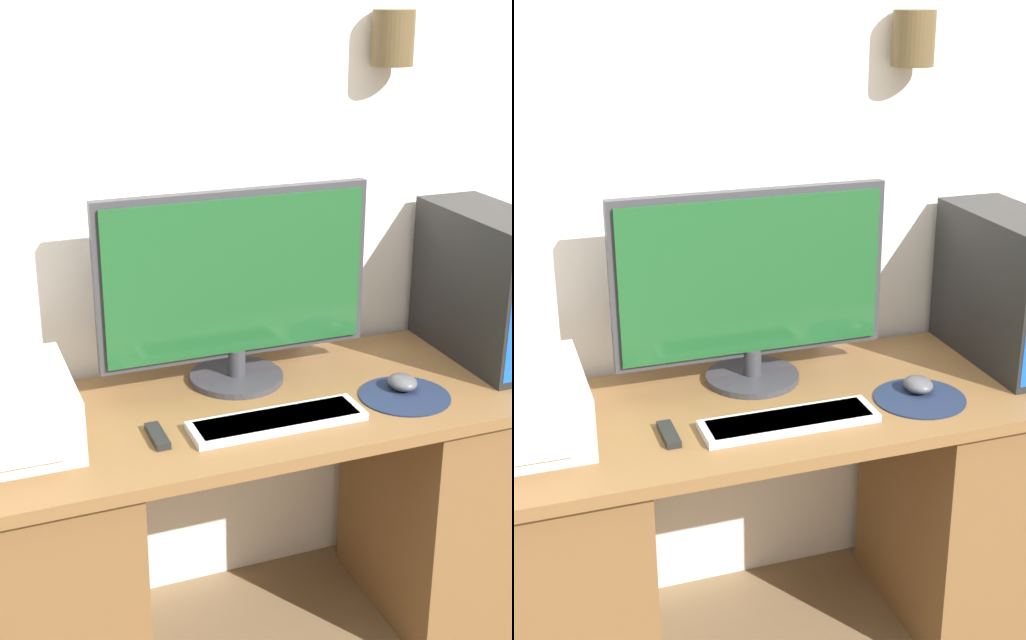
{
  "view_description": "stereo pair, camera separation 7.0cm",
  "coord_description": "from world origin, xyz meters",
  "views": [
    {
      "loc": [
        -0.7,
        -1.5,
        1.65
      ],
      "look_at": [
        -0.01,
        0.28,
        0.92
      ],
      "focal_mm": 50.0,
      "sensor_mm": 36.0,
      "label": 1
    },
    {
      "loc": [
        -0.63,
        -1.52,
        1.65
      ],
      "look_at": [
        -0.01,
        0.28,
        0.92
      ],
      "focal_mm": 50.0,
      "sensor_mm": 36.0,
      "label": 2
    }
  ],
  "objects": [
    {
      "name": "wall_back",
      "position": [
        0.0,
        0.61,
        1.35
      ],
      "size": [
        6.4,
        0.16,
        2.7
      ],
      "color": "white",
      "rests_on": "ground_plane"
    },
    {
      "name": "mouse",
      "position": [
        0.35,
        0.21,
        0.73
      ],
      "size": [
        0.07,
        0.08,
        0.04
      ],
      "color": "#4C4C51",
      "rests_on": "mousepad"
    },
    {
      "name": "monitor",
      "position": [
        -0.01,
        0.42,
        0.96
      ],
      "size": [
        0.68,
        0.23,
        0.48
      ],
      "color": "#333338",
      "rests_on": "desk"
    },
    {
      "name": "keyboard",
      "position": [
        -0.01,
        0.16,
        0.72
      ],
      "size": [
        0.41,
        0.11,
        0.02
      ],
      "color": "silver",
      "rests_on": "desk"
    },
    {
      "name": "mousepad",
      "position": [
        0.33,
        0.18,
        0.71
      ],
      "size": [
        0.22,
        0.22,
        0.0
      ],
      "color": "#19233D",
      "rests_on": "desk"
    },
    {
      "name": "remote_control",
      "position": [
        -0.28,
        0.19,
        0.71
      ],
      "size": [
        0.03,
        0.11,
        0.02
      ],
      "color": "black",
      "rests_on": "desk"
    },
    {
      "name": "desk",
      "position": [
        0.0,
        0.28,
        0.37
      ],
      "size": [
        1.63,
        0.56,
        0.7
      ],
      "color": "brown",
      "rests_on": "ground_plane"
    },
    {
      "name": "computer_tower",
      "position": [
        0.66,
        0.34,
        0.9
      ],
      "size": [
        0.19,
        0.44,
        0.39
      ],
      "color": "black",
      "rests_on": "desk"
    }
  ]
}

